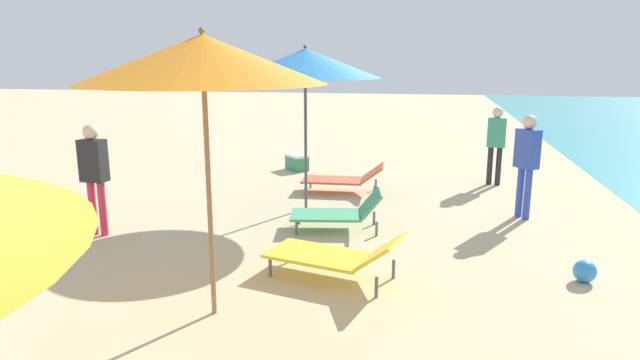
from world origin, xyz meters
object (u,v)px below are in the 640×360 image
lounger_farthest_shoreside (344,178)px  beach_ball (585,271)px  person_walking_far (94,169)px  umbrella_second (203,60)px  umbrella_farthest (305,63)px  lounger_second_shoreside (336,254)px  lounger_farthest_inland (339,212)px  person_walking_mid (527,156)px  cooler_box (297,162)px  person_walking_near (496,138)px

lounger_farthest_shoreside → beach_ball: (3.44, -3.68, -0.15)m
person_walking_far → beach_ball: 6.61m
umbrella_second → umbrella_farthest: size_ratio=1.02×
lounger_second_shoreside → umbrella_farthest: bearing=-55.9°
lounger_second_shoreside → lounger_farthest_inland: lounger_farthest_inland is taller
person_walking_mid → cooler_box: size_ratio=2.57×
cooler_box → lounger_farthest_inland: bearing=-67.7°
umbrella_farthest → cooler_box: umbrella_farthest is taller
lounger_farthest_inland → person_walking_near: 4.51m
lounger_second_shoreside → person_walking_near: size_ratio=1.08×
lounger_farthest_inland → person_walking_far: size_ratio=0.89×
person_walking_mid → person_walking_near: bearing=-119.4°
lounger_farthest_shoreside → lounger_farthest_inland: bearing=94.2°
person_walking_far → umbrella_second: bearing=56.0°
umbrella_farthest → lounger_farthest_shoreside: 2.58m
umbrella_second → cooler_box: umbrella_second is taller
umbrella_farthest → person_walking_far: bearing=-142.8°
lounger_farthest_inland → person_walking_mid: person_walking_mid is taller
cooler_box → lounger_farthest_shoreside: bearing=-53.2°
lounger_farthest_inland → person_walking_near: bearing=-135.7°
lounger_second_shoreside → cooler_box: bearing=-57.5°
lounger_farthest_shoreside → beach_ball: bearing=129.7°
umbrella_second → person_walking_far: umbrella_second is taller
umbrella_farthest → person_walking_mid: umbrella_farthest is taller
lounger_second_shoreside → person_walking_mid: bearing=-115.4°
lounger_farthest_inland → lounger_second_shoreside: bearing=88.6°
umbrella_second → person_walking_far: (-2.64, 2.00, -1.54)m
lounger_second_shoreside → cooler_box: size_ratio=2.63×
lounger_second_shoreside → person_walking_far: bearing=0.9°
cooler_box → person_walking_far: bearing=-107.7°
umbrella_second → person_walking_near: bearing=63.0°
lounger_farthest_inland → person_walking_mid: bearing=-166.3°
umbrella_second → person_walking_mid: 5.73m
umbrella_second → beach_ball: bearing=22.7°
lounger_farthest_shoreside → person_walking_far: (-3.10, -3.31, 0.71)m
lounger_farthest_shoreside → person_walking_far: person_walking_far is taller
person_walking_near → lounger_farthest_shoreside: bearing=119.7°
lounger_farthest_shoreside → person_walking_mid: (3.12, -1.10, 0.74)m
lounger_farthest_inland → person_walking_far: bearing=5.5°
umbrella_second → lounger_farthest_shoreside: size_ratio=1.75×
lounger_farthest_shoreside → person_walking_near: 3.24m
lounger_farthest_inland → person_walking_mid: (2.81, 1.24, 0.74)m
lounger_farthest_shoreside → cooler_box: bearing=-56.5°
lounger_farthest_shoreside → beach_ball: size_ratio=6.09×
person_walking_far → cooler_box: (1.67, 5.23, -0.81)m
beach_ball → umbrella_farthest: bearing=148.5°
person_walking_far → beach_ball: person_walking_far is taller
beach_ball → lounger_farthest_inland: bearing=156.8°
umbrella_farthest → beach_ball: bearing=-31.5°
umbrella_farthest → cooler_box: (-0.98, 3.22, -2.28)m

